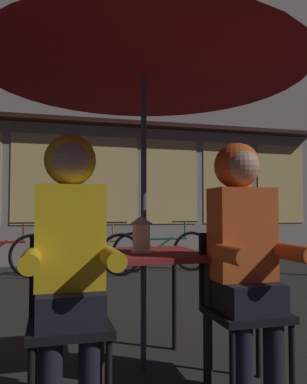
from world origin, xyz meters
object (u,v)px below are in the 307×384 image
cafe_table (144,268)px  chair_left (69,311)px  bicycle_third (87,253)px  lantern (141,233)px  bicycle_fourth (162,251)px  person_right_hooded (244,238)px  person_left_hooded (70,242)px  patio_umbrella (144,49)px  chair_right (240,300)px

cafe_table → chair_left: (-0.48, -0.37, -0.15)m
bicycle_third → lantern: bearing=-90.3°
lantern → bicycle_third: 3.79m
bicycle_third → bicycle_fourth: bearing=6.1°
chair_left → person_right_hooded: (0.96, -0.06, 0.36)m
chair_left → person_left_hooded: person_left_hooded is taller
lantern → person_left_hooded: person_left_hooded is taller
bicycle_fourth → chair_left: bearing=-112.2°
chair_left → person_left_hooded: (-0.00, -0.06, 0.36)m
bicycle_fourth → person_right_hooded: bearing=-100.1°
person_left_hooded → bicycle_third: bearing=83.5°
patio_umbrella → bicycle_fourth: patio_umbrella is taller
person_left_hooded → person_right_hooded: same height
lantern → chair_right: 0.71m
lantern → bicycle_third: lantern is taller
cafe_table → chair_right: size_ratio=0.85×
cafe_table → person_right_hooded: person_right_hooded is taller
person_right_hooded → bicycle_fourth: 4.36m
person_left_hooded → bicycle_fourth: 4.63m
patio_umbrella → bicycle_third: patio_umbrella is taller
lantern → bicycle_third: (0.02, 3.76, -0.51)m
chair_left → person_left_hooded: bearing=-90.0°
lantern → person_right_hooded: size_ratio=0.17×
person_right_hooded → bicycle_third: (-0.49, 4.13, -0.50)m
chair_right → bicycle_third: size_ratio=0.53×
person_left_hooded → chair_left: bearing=90.0°
cafe_table → lantern: 0.23m
chair_left → bicycle_third: bearing=83.4°
bicycle_third → chair_left: bearing=-96.6°
bicycle_third → cafe_table: bearing=-89.9°
cafe_table → person_right_hooded: bearing=-41.6°
patio_umbrella → lantern: 1.20m
patio_umbrella → chair_left: bearing=-142.5°
lantern → bicycle_fourth: (1.27, 3.89, -0.51)m
chair_right → bicycle_fourth: bearing=79.8°
chair_right → person_right_hooded: (0.00, -0.06, 0.36)m
cafe_table → person_left_hooded: 0.67m
chair_right → patio_umbrella: bearing=142.5°
cafe_table → bicycle_fourth: bicycle_fourth is taller
bicycle_third → bicycle_fourth: same height
cafe_table → person_left_hooded: size_ratio=0.53×
chair_right → person_right_hooded: person_right_hooded is taller
person_left_hooded → person_right_hooded: bearing=0.0°
lantern → chair_left: bearing=-144.8°
cafe_table → bicycle_third: (-0.01, 3.71, -0.29)m
chair_left → bicycle_fourth: 4.55m
person_left_hooded → patio_umbrella: bearing=41.6°
bicycle_fourth → cafe_table: bearing=-107.9°
patio_umbrella → cafe_table: bearing=0.0°
person_right_hooded → bicycle_third: bearing=96.7°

